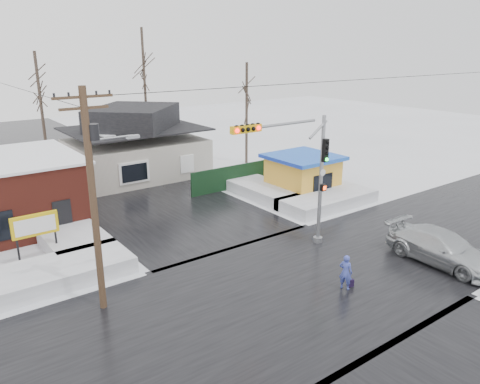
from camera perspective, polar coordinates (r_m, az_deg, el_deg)
ground at (r=21.83m, az=7.67°, el=-11.09°), size 120.00×120.00×0.00m
road_ns at (r=21.82m, az=7.67°, el=-11.07°), size 10.00×120.00×0.02m
road_ew at (r=21.82m, az=7.67°, el=-11.07°), size 120.00×10.00×0.02m
snowbank_nw at (r=23.31m, az=-21.79°, el=-9.23°), size 7.00×3.00×0.80m
snowbank_ne at (r=32.15m, az=10.62°, el=-0.96°), size 7.00×3.00×0.80m
snowbank_nside_w at (r=28.22m, az=-20.62°, el=-4.44°), size 3.00×8.00×0.80m
snowbank_nside_e at (r=34.32m, az=2.24°, el=0.51°), size 3.00×8.00×0.80m
traffic_signal at (r=23.76m, az=7.38°, el=3.08°), size 6.05×0.68×7.00m
utility_pole at (r=18.74m, az=-17.38°, el=0.34°), size 3.15×0.44×9.00m
marquee_sign at (r=24.98m, az=-23.71°, el=-3.87°), size 2.20×0.21×2.55m
house at (r=39.60m, az=-12.65°, el=5.70°), size 10.40×8.40×5.76m
kiosk at (r=34.18m, az=7.64°, el=2.16°), size 4.60×4.60×2.88m
fence at (r=35.41m, az=-0.41°, el=1.90°), size 8.00×0.12×1.80m
tree_far_left at (r=40.79m, az=-23.44°, el=12.63°), size 3.00×3.00×10.00m
tree_far_mid at (r=45.97m, az=-11.74°, el=16.03°), size 3.00×3.00×12.00m
tree_far_right at (r=42.34m, az=0.82°, el=13.06°), size 3.00×3.00×9.00m
pedestrian at (r=21.41m, az=12.75°, el=-9.54°), size 0.59×0.70×1.62m
car at (r=25.32m, az=23.36°, el=-6.27°), size 2.34×5.61×1.62m
shopping_bag at (r=21.91m, az=13.35°, el=-10.80°), size 0.30×0.20×0.35m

